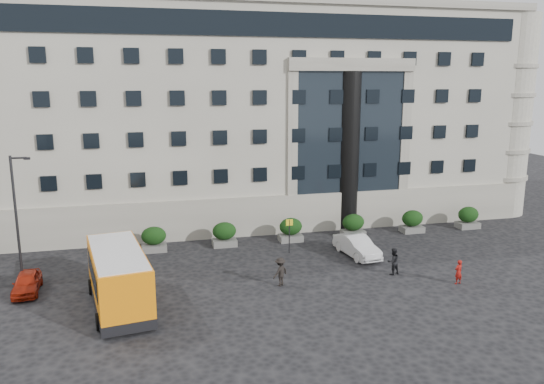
{
  "coord_description": "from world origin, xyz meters",
  "views": [
    {
      "loc": [
        -4.48,
        -30.33,
        12.33
      ],
      "look_at": [
        3.76,
        3.16,
        5.0
      ],
      "focal_mm": 35.0,
      "sensor_mm": 36.0,
      "label": 1
    }
  ],
  "objects_px": {
    "hedge_a": "(154,239)",
    "hedge_f": "(468,217)",
    "minibus": "(118,276)",
    "parked_car_a": "(27,283)",
    "hedge_b": "(224,234)",
    "parked_car_d": "(59,224)",
    "hedge_c": "(291,229)",
    "hedge_d": "(353,225)",
    "bus_stop_sign": "(289,230)",
    "pedestrian_a": "(458,272)",
    "pedestrian_b": "(393,261)",
    "white_taxi": "(357,246)",
    "hedge_e": "(412,221)",
    "street_lamp": "(17,216)",
    "pedestrian_c": "(280,272)"
  },
  "relations": [
    {
      "from": "pedestrian_b",
      "to": "hedge_c",
      "type": "bearing_deg",
      "value": -74.11
    },
    {
      "from": "minibus",
      "to": "pedestrian_c",
      "type": "bearing_deg",
      "value": -3.61
    },
    {
      "from": "hedge_e",
      "to": "hedge_a",
      "type": "bearing_deg",
      "value": 180.0
    },
    {
      "from": "hedge_e",
      "to": "street_lamp",
      "type": "bearing_deg",
      "value": -170.52
    },
    {
      "from": "hedge_b",
      "to": "hedge_c",
      "type": "bearing_deg",
      "value": 0.0
    },
    {
      "from": "hedge_b",
      "to": "pedestrian_c",
      "type": "xyz_separation_m",
      "value": [
        2.09,
        -8.64,
        -0.04
      ]
    },
    {
      "from": "bus_stop_sign",
      "to": "minibus",
      "type": "height_order",
      "value": "minibus"
    },
    {
      "from": "minibus",
      "to": "parked_car_a",
      "type": "distance_m",
      "value": 6.48
    },
    {
      "from": "hedge_c",
      "to": "pedestrian_c",
      "type": "relative_size",
      "value": 1.03
    },
    {
      "from": "hedge_b",
      "to": "minibus",
      "type": "bearing_deg",
      "value": -127.57
    },
    {
      "from": "hedge_a",
      "to": "hedge_e",
      "type": "bearing_deg",
      "value": 0.0
    },
    {
      "from": "bus_stop_sign",
      "to": "parked_car_a",
      "type": "height_order",
      "value": "bus_stop_sign"
    },
    {
      "from": "hedge_b",
      "to": "parked_car_d",
      "type": "xyz_separation_m",
      "value": [
        -12.7,
        7.16,
        -0.28
      ]
    },
    {
      "from": "hedge_f",
      "to": "bus_stop_sign",
      "type": "distance_m",
      "value": 16.76
    },
    {
      "from": "hedge_b",
      "to": "street_lamp",
      "type": "distance_m",
      "value": 14.41
    },
    {
      "from": "hedge_d",
      "to": "parked_car_d",
      "type": "xyz_separation_m",
      "value": [
        -23.1,
        7.16,
        -0.28
      ]
    },
    {
      "from": "hedge_b",
      "to": "minibus",
      "type": "height_order",
      "value": "minibus"
    },
    {
      "from": "minibus",
      "to": "street_lamp",
      "type": "bearing_deg",
      "value": 132.27
    },
    {
      "from": "hedge_b",
      "to": "hedge_f",
      "type": "bearing_deg",
      "value": 0.0
    },
    {
      "from": "bus_stop_sign",
      "to": "pedestrian_b",
      "type": "xyz_separation_m",
      "value": [
        5.34,
        -5.72,
        -0.85
      ]
    },
    {
      "from": "hedge_b",
      "to": "hedge_d",
      "type": "distance_m",
      "value": 10.4
    },
    {
      "from": "hedge_d",
      "to": "hedge_e",
      "type": "relative_size",
      "value": 1.0
    },
    {
      "from": "hedge_a",
      "to": "hedge_c",
      "type": "height_order",
      "value": "same"
    },
    {
      "from": "white_taxi",
      "to": "pedestrian_a",
      "type": "distance_m",
      "value": 7.55
    },
    {
      "from": "parked_car_a",
      "to": "white_taxi",
      "type": "relative_size",
      "value": 0.79
    },
    {
      "from": "hedge_b",
      "to": "pedestrian_b",
      "type": "bearing_deg",
      "value": -41.49
    },
    {
      "from": "hedge_c",
      "to": "hedge_e",
      "type": "relative_size",
      "value": 1.0
    },
    {
      "from": "hedge_f",
      "to": "pedestrian_b",
      "type": "relative_size",
      "value": 1.05
    },
    {
      "from": "hedge_b",
      "to": "bus_stop_sign",
      "type": "distance_m",
      "value": 5.19
    },
    {
      "from": "hedge_a",
      "to": "hedge_f",
      "type": "bearing_deg",
      "value": 0.0
    },
    {
      "from": "hedge_b",
      "to": "bus_stop_sign",
      "type": "relative_size",
      "value": 0.73
    },
    {
      "from": "street_lamp",
      "to": "minibus",
      "type": "xyz_separation_m",
      "value": [
        5.83,
        -4.7,
        -2.58
      ]
    },
    {
      "from": "hedge_c",
      "to": "hedge_f",
      "type": "height_order",
      "value": "same"
    },
    {
      "from": "bus_stop_sign",
      "to": "white_taxi",
      "type": "height_order",
      "value": "bus_stop_sign"
    },
    {
      "from": "hedge_e",
      "to": "bus_stop_sign",
      "type": "relative_size",
      "value": 0.73
    },
    {
      "from": "hedge_e",
      "to": "parked_car_a",
      "type": "xyz_separation_m",
      "value": [
        -28.3,
        -6.1,
        -0.32
      ]
    },
    {
      "from": "pedestrian_b",
      "to": "pedestrian_c",
      "type": "relative_size",
      "value": 0.99
    },
    {
      "from": "hedge_d",
      "to": "pedestrian_a",
      "type": "height_order",
      "value": "hedge_d"
    },
    {
      "from": "white_taxi",
      "to": "pedestrian_c",
      "type": "bearing_deg",
      "value": -156.11
    },
    {
      "from": "pedestrian_a",
      "to": "pedestrian_b",
      "type": "xyz_separation_m",
      "value": [
        -3.16,
        2.46,
        0.11
      ]
    },
    {
      "from": "hedge_c",
      "to": "pedestrian_a",
      "type": "distance_m",
      "value": 13.36
    },
    {
      "from": "hedge_b",
      "to": "parked_car_d",
      "type": "height_order",
      "value": "hedge_b"
    },
    {
      "from": "hedge_e",
      "to": "minibus",
      "type": "xyz_separation_m",
      "value": [
        -22.91,
        -9.5,
        0.86
      ]
    },
    {
      "from": "pedestrian_c",
      "to": "pedestrian_b",
      "type": "bearing_deg",
      "value": 145.97
    },
    {
      "from": "hedge_e",
      "to": "white_taxi",
      "type": "xyz_separation_m",
      "value": [
        -6.8,
        -4.58,
        -0.18
      ]
    },
    {
      "from": "hedge_b",
      "to": "hedge_e",
      "type": "relative_size",
      "value": 1.0
    },
    {
      "from": "parked_car_d",
      "to": "pedestrian_c",
      "type": "distance_m",
      "value": 21.64
    },
    {
      "from": "hedge_d",
      "to": "pedestrian_c",
      "type": "xyz_separation_m",
      "value": [
        -8.31,
        -8.64,
        -0.04
      ]
    },
    {
      "from": "parked_car_d",
      "to": "white_taxi",
      "type": "relative_size",
      "value": 1.03
    },
    {
      "from": "hedge_a",
      "to": "minibus",
      "type": "relative_size",
      "value": 0.23
    }
  ]
}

